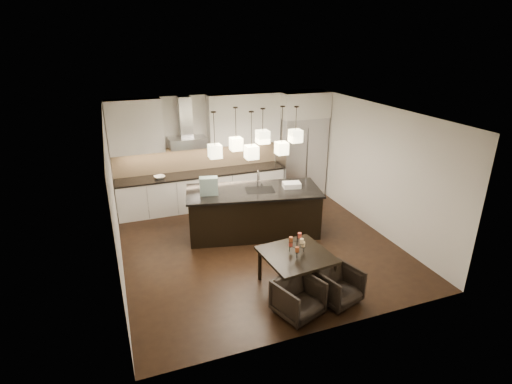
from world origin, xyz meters
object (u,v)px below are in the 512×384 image
object	(u,v)px
refrigerator	(301,157)
island_body	(253,213)
dining_table	(296,270)
armchair_right	(338,286)
armchair_left	(298,298)

from	to	relation	value
refrigerator	island_body	distance (m)	2.73
island_body	dining_table	world-z (taller)	island_body
dining_table	armchair_right	world-z (taller)	dining_table
dining_table	armchair_left	size ratio (longest dim) A/B	1.63
refrigerator	dining_table	distance (m)	4.50
armchair_right	armchair_left	bearing A→B (deg)	168.66
armchair_left	dining_table	bearing A→B (deg)	47.72
armchair_left	armchair_right	xyz separation A→B (m)	(0.77, 0.08, -0.01)
dining_table	armchair_left	bearing A→B (deg)	-118.24
refrigerator	armchair_right	xyz separation A→B (m)	(-1.53, -4.57, -0.78)
island_body	dining_table	xyz separation A→B (m)	(-0.01, -2.20, -0.16)
refrigerator	dining_table	bearing A→B (deg)	-116.95
refrigerator	armchair_left	world-z (taller)	refrigerator
armchair_left	armchair_right	distance (m)	0.78
refrigerator	armchair_right	world-z (taller)	refrigerator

